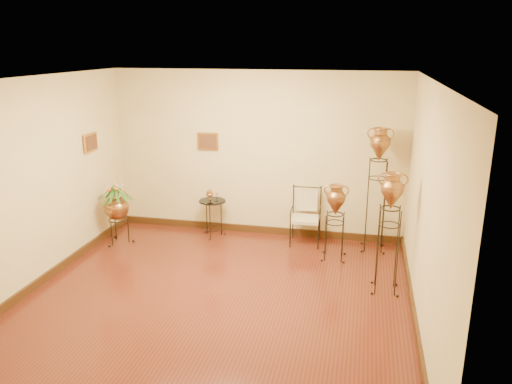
% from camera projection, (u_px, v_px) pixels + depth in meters
% --- Properties ---
extents(ground, '(5.00, 5.00, 0.00)m').
position_uv_depth(ground, '(216.00, 299.00, 6.49)').
color(ground, '#581E14').
rests_on(ground, ground).
extents(room_shell, '(5.02, 5.02, 2.81)m').
position_uv_depth(room_shell, '(212.00, 170.00, 6.01)').
color(room_shell, beige).
rests_on(room_shell, ground).
extents(amphora_tall, '(0.48, 0.48, 2.00)m').
position_uv_depth(amphora_tall, '(377.00, 189.00, 7.80)').
color(amphora_tall, black).
rests_on(amphora_tall, ground).
extents(amphora_mid, '(0.39, 0.39, 1.65)m').
position_uv_depth(amphora_mid, '(389.00, 232.00, 6.51)').
color(amphora_mid, black).
rests_on(amphora_mid, ground).
extents(amphora_short, '(0.48, 0.48, 1.20)m').
position_uv_depth(amphora_short, '(335.00, 222.00, 7.58)').
color(amphora_short, black).
rests_on(amphora_short, ground).
extents(planter_urn, '(0.81, 0.81, 1.17)m').
position_uv_depth(planter_urn, '(116.00, 205.00, 8.18)').
color(planter_urn, black).
rests_on(planter_urn, ground).
extents(armchair, '(0.54, 0.51, 0.93)m').
position_uv_depth(armchair, '(306.00, 217.00, 8.19)').
color(armchair, black).
rests_on(armchair, ground).
extents(side_table, '(0.58, 0.58, 0.82)m').
position_uv_depth(side_table, '(213.00, 217.00, 8.55)').
color(side_table, black).
rests_on(side_table, ground).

